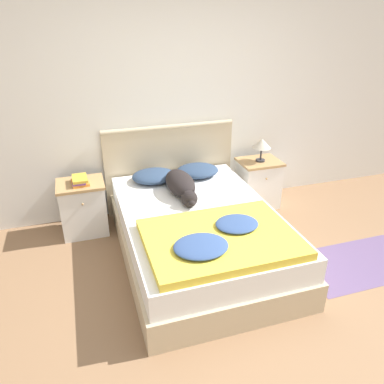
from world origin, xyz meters
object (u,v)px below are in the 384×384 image
at_px(pillow_right, 198,171).
at_px(nightstand_right, 258,183).
at_px(pillow_left, 154,176).
at_px(dog, 181,185).
at_px(bed, 199,234).
at_px(nightstand_left, 83,207).
at_px(table_lamp, 262,144).
at_px(book_stack, 80,181).

bearing_deg(pillow_right, nightstand_right, 0.32).
height_order(pillow_left, dog, dog).
distance_m(bed, pillow_left, 0.89).
distance_m(nightstand_right, pillow_right, 0.83).
xyz_separation_m(pillow_left, dog, (0.20, -0.39, 0.04)).
distance_m(nightstand_left, pillow_right, 1.31).
height_order(nightstand_right, table_lamp, table_lamp).
bearing_deg(bed, nightstand_left, 142.16).
xyz_separation_m(pillow_left, table_lamp, (1.29, -0.01, 0.24)).
xyz_separation_m(book_stack, table_lamp, (2.07, 0.02, 0.17)).
xyz_separation_m(bed, nightstand_left, (-1.03, 0.80, 0.05)).
height_order(nightstand_right, pillow_right, pillow_right).
distance_m(bed, table_lamp, 1.41).
xyz_separation_m(nightstand_left, pillow_left, (0.78, -0.00, 0.27)).
bearing_deg(dog, nightstand_left, 157.97).
bearing_deg(pillow_left, nightstand_left, 179.68).
xyz_separation_m(pillow_right, dog, (-0.31, -0.39, 0.04)).
relative_size(book_stack, table_lamp, 0.85).
bearing_deg(pillow_left, book_stack, -178.20).
bearing_deg(dog, bed, -82.58).
relative_size(bed, pillow_right, 4.39).
bearing_deg(pillow_right, dog, -127.85).
xyz_separation_m(dog, book_stack, (-0.98, 0.37, 0.02)).
height_order(dog, book_stack, dog).
height_order(nightstand_left, nightstand_right, same).
xyz_separation_m(nightstand_right, pillow_left, (-1.29, -0.00, 0.27)).
relative_size(pillow_right, table_lamp, 1.73).
xyz_separation_m(nightstand_right, pillow_right, (-0.78, -0.00, 0.27)).
distance_m(bed, nightstand_right, 1.31).
height_order(nightstand_left, dog, dog).
bearing_deg(bed, dog, 97.42).
bearing_deg(dog, table_lamp, 19.53).
bearing_deg(pillow_left, dog, -63.08).
relative_size(nightstand_left, nightstand_right, 1.00).
relative_size(nightstand_right, pillow_left, 1.23).
distance_m(nightstand_left, nightstand_right, 2.07).
bearing_deg(book_stack, dog, -20.62).
bearing_deg(pillow_left, nightstand_right, 0.19).
bearing_deg(book_stack, bed, -36.89).
distance_m(bed, book_stack, 1.34).
xyz_separation_m(nightstand_left, table_lamp, (2.07, -0.01, 0.50)).
bearing_deg(nightstand_right, pillow_left, -179.81).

